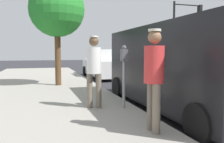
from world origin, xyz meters
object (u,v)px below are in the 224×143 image
parking_meter_near (124,66)px  parked_sedan_behind (106,65)px  pedestrian_in_white (94,67)px  pedestrian_in_red (154,73)px  traffic_light_corner (184,25)px  parked_van (179,66)px  street_tree (57,10)px

parking_meter_near → parked_sedan_behind: size_ratio=0.34×
pedestrian_in_white → parking_meter_near: bearing=160.2°
parking_meter_near → pedestrian_in_red: (0.08, 1.73, -0.03)m
pedestrian_in_white → traffic_light_corner: 13.52m
pedestrian_in_red → parked_sedan_behind: bearing=-100.4°
pedestrian_in_white → parked_van: parked_van is taller
parked_van → parking_meter_near: bearing=-0.3°
parked_van → traffic_light_corner: (-6.82, -10.07, 2.36)m
street_tree → pedestrian_in_white: bearing=97.6°
pedestrian_in_red → parked_sedan_behind: 9.86m
parking_meter_near → traffic_light_corner: bearing=-129.6°
pedestrian_in_white → parked_van: 2.20m
parked_sedan_behind → traffic_light_corner: bearing=-162.4°
parked_van → parked_sedan_behind: 7.99m
parking_meter_near → traffic_light_corner: 13.26m
parked_van → traffic_light_corner: traffic_light_corner is taller
parking_meter_near → pedestrian_in_red: 1.73m
parking_meter_near → pedestrian_in_white: pedestrian_in_white is taller
pedestrian_in_white → traffic_light_corner: size_ratio=0.34×
parking_meter_near → parked_sedan_behind: bearing=-102.1°
parking_meter_near → parked_van: parked_van is taller
traffic_light_corner → street_tree: 11.05m
parked_sedan_behind → traffic_light_corner: (-6.61, -2.09, 2.77)m
parking_meter_near → parked_sedan_behind: 8.16m
parked_sedan_behind → pedestrian_in_white: bearing=72.8°
parking_meter_near → street_tree: 5.11m
pedestrian_in_red → street_tree: size_ratio=0.42×
parked_van → traffic_light_corner: 12.38m
parked_van → parked_sedan_behind: parked_van is taller
pedestrian_in_white → parked_sedan_behind: size_ratio=0.39×
pedestrian_in_white → street_tree: (0.57, -4.28, 2.05)m
pedestrian_in_white → traffic_light_corner: bearing=-132.5°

